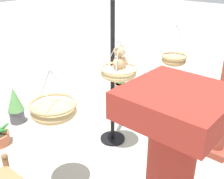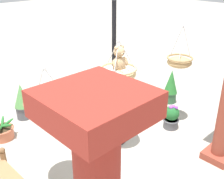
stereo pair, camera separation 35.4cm
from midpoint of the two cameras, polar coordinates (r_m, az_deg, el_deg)
ground_plane at (r=4.96m, az=1.32°, el=-11.65°), size 40.00×40.00×0.00m
display_pole_central at (r=4.74m, az=2.52°, el=-2.47°), size 0.44×0.44×2.49m
hanging_basket_with_teddy at (r=4.23m, az=3.73°, el=3.44°), size 0.57×0.57×0.62m
teddy_bear at (r=4.15m, az=4.02°, el=5.77°), size 0.29×0.26×0.43m
hanging_basket_left_high at (r=5.34m, az=15.58°, el=5.55°), size 0.48×0.48×0.78m
hanging_basket_right_low at (r=3.54m, az=-10.23°, el=-3.73°), size 0.59×0.59×0.67m
potted_plant_fern_front at (r=6.92m, az=4.98°, el=1.28°), size 0.31×0.31×0.46m
potted_plant_flowering_red at (r=5.41m, az=-19.84°, el=-8.18°), size 0.45×0.44×0.37m
potted_plant_tall_leafy at (r=6.44m, az=13.54°, el=0.63°), size 0.31×0.31×0.78m
potted_plant_bushy_green at (r=5.51m, az=13.91°, el=-5.56°), size 0.31×0.31×0.50m
potted_plant_small_succulent at (r=5.85m, az=-16.36°, el=-2.33°), size 0.32×0.32×0.76m
watering_can at (r=6.31m, az=6.89°, el=-2.30°), size 0.35×0.20×0.30m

